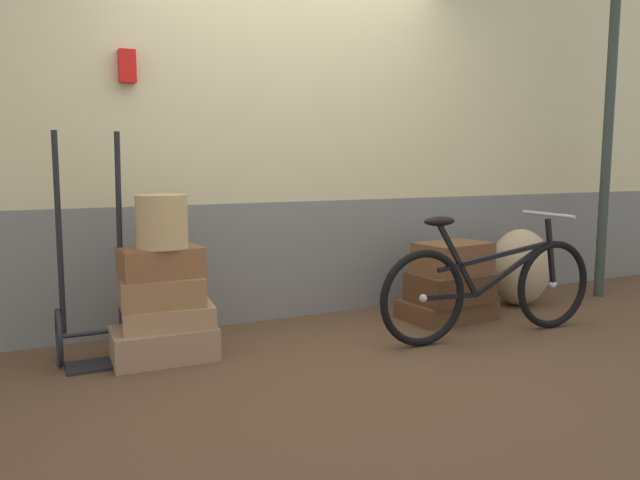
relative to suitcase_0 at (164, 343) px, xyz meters
The scene contains 13 objects.
ground 1.03m from the suitcase_0, 11.31° to the right, with size 10.15×5.20×0.06m, color #513823.
station_building 1.78m from the suitcase_0, 32.63° to the left, with size 8.15×0.74×2.81m.
suitcase_0 is the anchor object (origin of this frame).
suitcase_1 0.16m from the suitcase_0, ahead, with size 0.51×0.31×0.13m, color #9E754C.
suitcase_2 0.30m from the suitcase_0, 105.99° to the left, with size 0.47×0.29×0.17m, color olive.
suitcase_3 0.47m from the suitcase_0, 80.98° to the left, with size 0.45×0.29×0.17m, color brown.
suitcase_4 2.06m from the suitcase_0, ahead, with size 0.64×0.43×0.14m, color brown.
suitcase_5 2.06m from the suitcase_0, ahead, with size 0.54×0.41×0.21m, color #4C2D19.
suitcase_6 2.13m from the suitcase_0, ahead, with size 0.51×0.36×0.22m, color brown.
wicker_basket 0.71m from the suitcase_0, 39.07° to the left, with size 0.29×0.29×0.31m, color tan.
luggage_trolley 0.43m from the suitcase_0, 160.41° to the left, with size 0.41×0.38×1.31m.
burlap_sack 2.86m from the suitcase_0, ahead, with size 0.51×0.43×0.61m, color tan.
bicycle 2.09m from the suitcase_0, 13.40° to the right, with size 1.66×0.46×0.81m.
Camera 1 is at (-1.70, -3.28, 1.14)m, focal length 34.08 mm.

